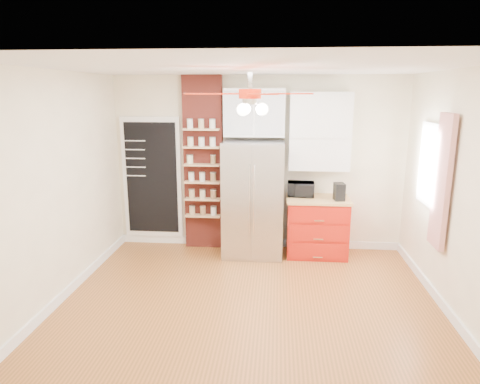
# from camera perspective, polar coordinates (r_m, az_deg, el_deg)

# --- Properties ---
(floor) EXTENTS (4.50, 4.50, 0.00)m
(floor) POSITION_cam_1_polar(r_m,az_deg,el_deg) (5.23, 1.19, -14.72)
(floor) COLOR #9B5727
(floor) RESTS_ON ground
(ceiling) EXTENTS (4.50, 4.50, 0.00)m
(ceiling) POSITION_cam_1_polar(r_m,az_deg,el_deg) (4.63, 1.36, 16.30)
(ceiling) COLOR white
(ceiling) RESTS_ON wall_back
(wall_back) EXTENTS (4.50, 0.02, 2.70)m
(wall_back) POSITION_cam_1_polar(r_m,az_deg,el_deg) (6.71, 2.42, 3.77)
(wall_back) COLOR #FCF1CA
(wall_back) RESTS_ON floor
(wall_front) EXTENTS (4.50, 0.02, 2.70)m
(wall_front) POSITION_cam_1_polar(r_m,az_deg,el_deg) (2.85, -1.47, -9.51)
(wall_front) COLOR #FCF1CA
(wall_front) RESTS_ON floor
(wall_left) EXTENTS (0.02, 4.00, 2.70)m
(wall_left) POSITION_cam_1_polar(r_m,az_deg,el_deg) (5.39, -23.36, 0.33)
(wall_left) COLOR #FCF1CA
(wall_left) RESTS_ON floor
(wall_right) EXTENTS (0.02, 4.00, 2.70)m
(wall_right) POSITION_cam_1_polar(r_m,az_deg,el_deg) (5.12, 27.25, -0.68)
(wall_right) COLOR #FCF1CA
(wall_right) RESTS_ON floor
(chalkboard) EXTENTS (0.95, 0.05, 1.95)m
(chalkboard) POSITION_cam_1_polar(r_m,az_deg,el_deg) (7.00, -11.65, 1.83)
(chalkboard) COLOR white
(chalkboard) RESTS_ON wall_back
(brick_pillar) EXTENTS (0.60, 0.16, 2.70)m
(brick_pillar) POSITION_cam_1_polar(r_m,az_deg,el_deg) (6.72, -4.88, 3.76)
(brick_pillar) COLOR maroon
(brick_pillar) RESTS_ON floor
(fridge) EXTENTS (0.90, 0.70, 1.75)m
(fridge) POSITION_cam_1_polar(r_m,az_deg,el_deg) (6.45, 1.78, -0.93)
(fridge) COLOR #AEAEB2
(fridge) RESTS_ON floor
(upper_glass_cabinet) EXTENTS (0.90, 0.35, 0.70)m
(upper_glass_cabinet) POSITION_cam_1_polar(r_m,az_deg,el_deg) (6.45, 1.97, 10.55)
(upper_glass_cabinet) COLOR white
(upper_glass_cabinet) RESTS_ON wall_back
(red_cabinet) EXTENTS (0.94, 0.64, 0.90)m
(red_cabinet) POSITION_cam_1_polar(r_m,az_deg,el_deg) (6.63, 10.20, -4.54)
(red_cabinet) COLOR #B1190D
(red_cabinet) RESTS_ON floor
(upper_shelf_unit) EXTENTS (0.90, 0.30, 1.15)m
(upper_shelf_unit) POSITION_cam_1_polar(r_m,az_deg,el_deg) (6.52, 10.59, 7.93)
(upper_shelf_unit) COLOR white
(upper_shelf_unit) RESTS_ON wall_back
(window) EXTENTS (0.04, 0.75, 1.05)m
(window) POSITION_cam_1_polar(r_m,az_deg,el_deg) (5.91, 24.08, 3.30)
(window) COLOR white
(window) RESTS_ON wall_right
(curtain) EXTENTS (0.06, 0.40, 1.55)m
(curtain) POSITION_cam_1_polar(r_m,az_deg,el_deg) (5.40, 25.32, 1.25)
(curtain) COLOR #AD1A17
(curtain) RESTS_ON wall_right
(ceiling_fan) EXTENTS (1.40, 1.40, 0.44)m
(ceiling_fan) POSITION_cam_1_polar(r_m,az_deg,el_deg) (4.62, 1.34, 12.88)
(ceiling_fan) COLOR silver
(ceiling_fan) RESTS_ON ceiling
(toaster_oven) EXTENTS (0.41, 0.28, 0.22)m
(toaster_oven) POSITION_cam_1_polar(r_m,az_deg,el_deg) (6.55, 8.08, 0.38)
(toaster_oven) COLOR black
(toaster_oven) RESTS_ON red_cabinet
(coffee_maker) EXTENTS (0.16, 0.20, 0.25)m
(coffee_maker) POSITION_cam_1_polar(r_m,az_deg,el_deg) (6.41, 13.09, 0.04)
(coffee_maker) COLOR black
(coffee_maker) RESTS_ON red_cabinet
(canister_left) EXTENTS (0.11, 0.11, 0.15)m
(canister_left) POSITION_cam_1_polar(r_m,az_deg,el_deg) (6.42, 13.17, -0.41)
(canister_left) COLOR #B62E0A
(canister_left) RESTS_ON red_cabinet
(canister_right) EXTENTS (0.13, 0.13, 0.14)m
(canister_right) POSITION_cam_1_polar(r_m,az_deg,el_deg) (6.57, 13.23, -0.15)
(canister_right) COLOR #B60E0A
(canister_right) RESTS_ON red_cabinet
(pantry_jar_oats) EXTENTS (0.12, 0.12, 0.12)m
(pantry_jar_oats) POSITION_cam_1_polar(r_m,az_deg,el_deg) (6.64, -6.69, 4.33)
(pantry_jar_oats) COLOR beige
(pantry_jar_oats) RESTS_ON brick_pillar
(pantry_jar_beans) EXTENTS (0.09, 0.09, 0.13)m
(pantry_jar_beans) POSITION_cam_1_polar(r_m,az_deg,el_deg) (6.57, -3.59, 4.31)
(pantry_jar_beans) COLOR olive
(pantry_jar_beans) RESTS_ON brick_pillar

